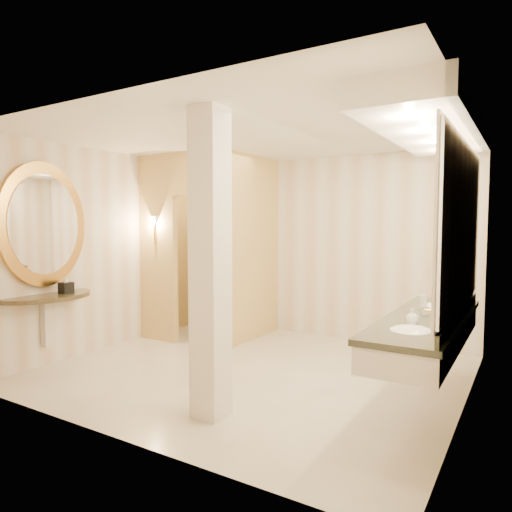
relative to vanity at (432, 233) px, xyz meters
The scene contains 16 objects.
floor 2.57m from the vanity, behind, with size 4.50×4.50×0.00m, color beige.
ceiling 2.26m from the vanity, behind, with size 4.50×4.50×0.00m, color white.
wall_back 2.95m from the vanity, 132.42° to the left, with size 4.50×0.02×2.70m, color silver.
wall_front 2.71m from the vanity, 137.18° to the right, with size 4.50×0.02×2.70m, color silver.
wall_left 4.24m from the vanity, behind, with size 0.02×4.00×2.70m, color silver.
wall_right 0.42m from the vanity, 31.49° to the left, with size 0.02×4.00×2.70m, color silver.
toilet_closet 3.32m from the vanity, 160.03° to the left, with size 1.50×1.55×2.70m.
wall_sconce 3.95m from the vanity, behind, with size 0.14×0.14×0.42m.
vanity is the anchor object (origin of this frame).
console_shelf 4.31m from the vanity, 166.93° to the right, with size 1.13×1.13×2.02m.
pillar 1.98m from the vanity, 146.07° to the right, with size 0.27×0.27×2.70m, color beige.
tissue_box 4.14m from the vanity, 168.46° to the right, with size 0.13×0.13×0.13m, color black.
toilet 3.84m from the vanity, 150.13° to the left, with size 0.44×0.78×0.79m, color white.
soap_bottle_a 0.70m from the vanity, 134.26° to the left, with size 0.06×0.06×0.12m, color beige.
soap_bottle_b 0.80m from the vanity, 98.70° to the right, with size 0.10×0.10×0.13m, color silver.
soap_bottle_c 0.75m from the vanity, 109.93° to the left, with size 0.07×0.08×0.19m, color #C6B28C.
Camera 1 is at (2.74, -4.43, 1.70)m, focal length 32.00 mm.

